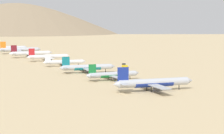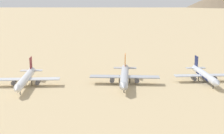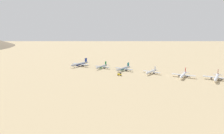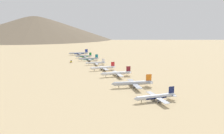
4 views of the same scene
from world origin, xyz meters
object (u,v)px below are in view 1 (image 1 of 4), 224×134
parked_jet_2 (87,67)px  parked_jet_3 (64,62)px  parked_jet_6 (19,50)px  service_truck (125,66)px  parked_jet_5 (30,53)px  parked_jet_4 (48,57)px  parked_jet_7 (10,48)px  parked_jet_1 (112,75)px  parked_jet_0 (153,83)px

parked_jet_2 → parked_jet_3: 44.08m
parked_jet_2 → parked_jet_6: parked_jet_6 is taller
service_truck → parked_jet_5: bearing=103.7°
parked_jet_4 → service_truck: (26.74, -80.37, -1.55)m
parked_jet_2 → parked_jet_7: bearing=87.6°
parked_jet_4 → parked_jet_7: bearing=88.5°
parked_jet_4 → service_truck: 84.72m
parked_jet_7 → parked_jet_1: bearing=-92.5°
parked_jet_0 → parked_jet_3: 125.35m
parked_jet_4 → parked_jet_6: size_ratio=0.89×
parked_jet_1 → parked_jet_0: bearing=-90.9°
parked_jet_0 → parked_jet_1: parked_jet_0 is taller
parked_jet_7 → parked_jet_5: bearing=-93.8°
parked_jet_0 → parked_jet_3: size_ratio=1.31×
parked_jet_0 → parked_jet_7: size_ratio=1.14×
parked_jet_0 → parked_jet_1: bearing=89.1°
parked_jet_0 → parked_jet_7: 296.80m
parked_jet_2 → service_truck: 33.35m
parked_jet_4 → service_truck: bearing=-71.6°
parked_jet_2 → parked_jet_6: size_ratio=0.89×
parked_jet_4 → parked_jet_6: parked_jet_6 is taller
parked_jet_7 → parked_jet_3: bearing=-92.4°
parked_jet_3 → parked_jet_7: (7.19, 171.31, 0.40)m
parked_jet_0 → parked_jet_2: bearing=88.2°
parked_jet_3 → service_truck: 47.55m
parked_jet_3 → service_truck: parked_jet_3 is taller
parked_jet_5 → parked_jet_7: 88.15m
parked_jet_1 → parked_jet_7: (11.03, 253.74, 0.32)m
parked_jet_0 → parked_jet_1: (0.70, 42.83, -0.84)m
parked_jet_2 → parked_jet_3: parked_jet_2 is taller
parked_jet_3 → parked_jet_5: size_ratio=0.81×
parked_jet_1 → parked_jet_6: size_ratio=0.80×
parked_jet_0 → parked_jet_6: bearing=87.8°
parked_jet_1 → parked_jet_2: (1.91, 38.40, 0.37)m
parked_jet_5 → parked_jet_1: bearing=-91.8°
parked_jet_5 → service_truck: bearing=-76.3°
parked_jet_2 → parked_jet_6: (7.15, 174.78, 0.52)m
parked_jet_1 → parked_jet_3: size_ratio=1.04×
parked_jet_0 → parked_jet_4: (8.31, 169.18, -0.44)m
parked_jet_2 → parked_jet_5: bearing=88.5°
parked_jet_1 → parked_jet_5: (5.20, 165.78, 0.62)m
parked_jet_2 → parked_jet_5: size_ratio=0.94×
parked_jet_2 → parked_jet_7: (9.12, 215.34, -0.05)m
parked_jet_7 → parked_jet_4: bearing=-91.5°
parked_jet_2 → parked_jet_4: (5.70, 87.95, 0.04)m
parked_jet_3 → parked_jet_7: size_ratio=0.87×
parked_jet_5 → parked_jet_7: size_ratio=1.07×
parked_jet_2 → parked_jet_7: size_ratio=1.01×
parked_jet_4 → parked_jet_6: bearing=89.0°
parked_jet_1 → parked_jet_7: 253.98m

